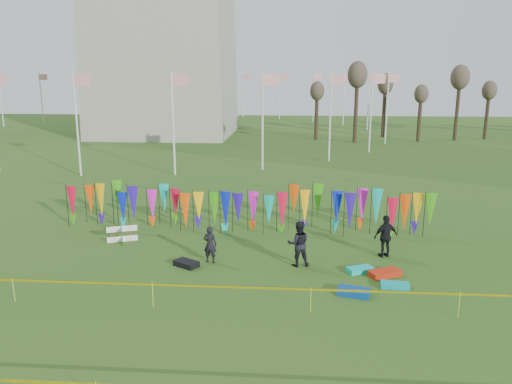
# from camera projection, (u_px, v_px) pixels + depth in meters

# --- Properties ---
(ground) EXTENTS (160.00, 160.00, 0.00)m
(ground) POSITION_uv_depth(u_px,v_px,m) (223.00, 287.00, 18.59)
(ground) COLOR #264E16
(ground) RESTS_ON ground
(flagpole_ring) EXTENTS (57.40, 56.16, 8.00)m
(flagpole_ring) POSITION_uv_depth(u_px,v_px,m) (167.00, 104.00, 65.27)
(flagpole_ring) COLOR silver
(flagpole_ring) RESTS_ON ground
(banner_row) EXTENTS (18.64, 0.64, 2.18)m
(banner_row) POSITION_uv_depth(u_px,v_px,m) (248.00, 205.00, 25.13)
(banner_row) COLOR black
(banner_row) RESTS_ON ground
(caution_tape_near) EXTENTS (26.00, 0.02, 0.90)m
(caution_tape_near) POSITION_uv_depth(u_px,v_px,m) (209.00, 288.00, 16.69)
(caution_tape_near) COLOR #DFD804
(caution_tape_near) RESTS_ON ground
(box_kite) EXTENTS (0.72, 0.72, 0.80)m
(box_kite) POSITION_uv_depth(u_px,v_px,m) (122.00, 234.00, 23.52)
(box_kite) COLOR #B42A0D
(box_kite) RESTS_ON ground
(person_left) EXTENTS (0.63, 0.50, 1.58)m
(person_left) POSITION_uv_depth(u_px,v_px,m) (210.00, 245.00, 20.87)
(person_left) COLOR black
(person_left) RESTS_ON ground
(person_mid) EXTENTS (1.00, 0.70, 1.91)m
(person_mid) POSITION_uv_depth(u_px,v_px,m) (298.00, 244.00, 20.49)
(person_mid) COLOR black
(person_mid) RESTS_ON ground
(person_right) EXTENTS (1.24, 0.96, 1.87)m
(person_right) POSITION_uv_depth(u_px,v_px,m) (386.00, 236.00, 21.49)
(person_right) COLOR black
(person_right) RESTS_ON ground
(kite_bag_turquoise) EXTENTS (1.15, 0.87, 0.21)m
(kite_bag_turquoise) POSITION_uv_depth(u_px,v_px,m) (360.00, 270.00, 19.99)
(kite_bag_turquoise) COLOR #0DCBBB
(kite_bag_turquoise) RESTS_ON ground
(kite_bag_blue) EXTENTS (1.25, 0.87, 0.24)m
(kite_bag_blue) POSITION_uv_depth(u_px,v_px,m) (354.00, 292.00, 17.91)
(kite_bag_blue) COLOR #09439A
(kite_bag_blue) RESTS_ON ground
(kite_bag_red) EXTENTS (1.38, 1.06, 0.23)m
(kite_bag_red) POSITION_uv_depth(u_px,v_px,m) (385.00, 273.00, 19.60)
(kite_bag_red) COLOR red
(kite_bag_red) RESTS_ON ground
(kite_bag_black) EXTENTS (1.15, 1.02, 0.23)m
(kite_bag_black) POSITION_uv_depth(u_px,v_px,m) (186.00, 264.00, 20.60)
(kite_bag_black) COLOR black
(kite_bag_black) RESTS_ON ground
(kite_bag_teal) EXTENTS (1.08, 0.60, 0.20)m
(kite_bag_teal) POSITION_uv_depth(u_px,v_px,m) (395.00, 285.00, 18.51)
(kite_bag_teal) COLOR #0CB0B2
(kite_bag_teal) RESTS_ON ground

